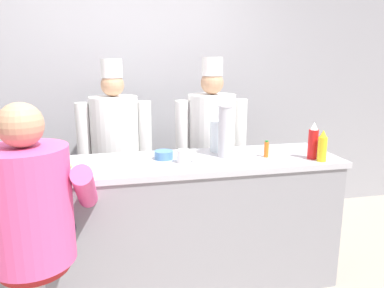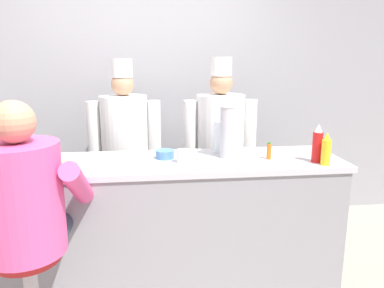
{
  "view_description": "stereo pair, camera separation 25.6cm",
  "coord_description": "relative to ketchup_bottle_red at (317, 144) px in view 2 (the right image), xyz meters",
  "views": [
    {
      "loc": [
        -0.16,
        -2.15,
        1.65
      ],
      "look_at": [
        0.38,
        0.28,
        1.07
      ],
      "focal_mm": 35.0,
      "sensor_mm": 36.0,
      "label": 1
    },
    {
      "loc": [
        0.09,
        -2.19,
        1.65
      ],
      "look_at": [
        0.38,
        0.28,
        1.07
      ],
      "focal_mm": 35.0,
      "sensor_mm": 36.0,
      "label": 2
    }
  ],
  "objects": [
    {
      "name": "wall_back",
      "position": [
        -1.22,
        1.43,
        0.28
      ],
      "size": [
        10.0,
        0.06,
        2.7
      ],
      "color": "#99999E",
      "rests_on": "ground_plane"
    },
    {
      "name": "diner_counter",
      "position": [
        -1.22,
        0.16,
        -0.6
      ],
      "size": [
        2.88,
        0.63,
        0.95
      ],
      "color": "gray",
      "rests_on": "ground_plane"
    },
    {
      "name": "ketchup_bottle_red",
      "position": [
        0.0,
        0.0,
        0.0
      ],
      "size": [
        0.07,
        0.07,
        0.26
      ],
      "color": "red",
      "rests_on": "diner_counter"
    },
    {
      "name": "mustard_bottle_yellow",
      "position": [
        0.03,
        -0.08,
        -0.02
      ],
      "size": [
        0.06,
        0.06,
        0.22
      ],
      "color": "yellow",
      "rests_on": "diner_counter"
    },
    {
      "name": "hot_sauce_bottle_orange",
      "position": [
        -0.3,
        0.11,
        -0.06
      ],
      "size": [
        0.03,
        0.03,
        0.12
      ],
      "color": "orange",
      "rests_on": "diner_counter"
    },
    {
      "name": "water_pitcher_clear",
      "position": [
        -0.59,
        0.35,
        -0.0
      ],
      "size": [
        0.14,
        0.12,
        0.24
      ],
      "color": "silver",
      "rests_on": "diner_counter"
    },
    {
      "name": "breakfast_plate",
      "position": [
        -1.69,
        0.06,
        -0.11
      ],
      "size": [
        0.26,
        0.26,
        0.05
      ],
      "color": "white",
      "rests_on": "diner_counter"
    },
    {
      "name": "cereal_bowl",
      "position": [
        -1.03,
        0.22,
        -0.09
      ],
      "size": [
        0.13,
        0.13,
        0.06
      ],
      "color": "#4C7FB7",
      "rests_on": "diner_counter"
    },
    {
      "name": "coffee_mug_white",
      "position": [
        -0.9,
        0.09,
        -0.08
      ],
      "size": [
        0.14,
        0.09,
        0.09
      ],
      "color": "white",
      "rests_on": "diner_counter"
    },
    {
      "name": "cup_stack_steel",
      "position": [
        -0.59,
        0.19,
        0.06
      ],
      "size": [
        0.11,
        0.11,
        0.37
      ],
      "color": "#B7BABF",
      "rests_on": "diner_counter"
    },
    {
      "name": "diner_seated_pink",
      "position": [
        -1.8,
        -0.42,
        -0.18
      ],
      "size": [
        0.63,
        0.63,
        1.45
      ],
      "color": "#B2B5BA",
      "rests_on": "ground_plane"
    },
    {
      "name": "cook_in_whites_near",
      "position": [
        -1.35,
        0.94,
        -0.17
      ],
      "size": [
        0.64,
        0.41,
        1.64
      ],
      "color": "#232328",
      "rests_on": "ground_plane"
    },
    {
      "name": "cook_in_whites_far",
      "position": [
        -0.51,
        0.81,
        -0.17
      ],
      "size": [
        0.65,
        0.41,
        1.65
      ],
      "color": "#232328",
      "rests_on": "ground_plane"
    }
  ]
}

